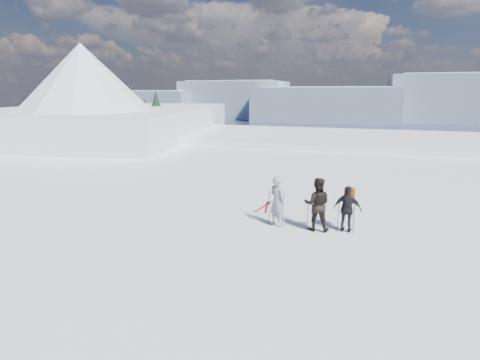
% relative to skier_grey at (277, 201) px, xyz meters
% --- Properties ---
extents(lake_basin, '(820.00, 820.00, 71.62)m').
position_rel_skier_grey_xyz_m(lake_basin, '(1.34, 26.30, -7.46)').
color(lake_basin, white).
rests_on(lake_basin, ground).
extents(far_mountain_range, '(770.00, 110.00, 53.00)m').
position_rel_skier_grey_xyz_m(far_mountain_range, '(30.94, 451.09, -8.15)').
color(far_mountain_range, slate).
rests_on(far_mountain_range, ground).
extents(near_ridge, '(31.37, 35.68, 25.62)m').
position_rel_skier_grey_xyz_m(near_ridge, '(-25.34, 25.63, -4.46)').
color(near_ridge, white).
rests_on(near_ridge, ground).
extents(skier_grey, '(0.83, 0.77, 1.91)m').
position_rel_skier_grey_xyz_m(skier_grey, '(0.00, 0.00, 0.00)').
color(skier_grey, gray).
rests_on(skier_grey, ground).
extents(skier_dark, '(1.01, 0.82, 1.98)m').
position_rel_skier_grey_xyz_m(skier_dark, '(1.48, -0.05, 0.03)').
color(skier_dark, black).
rests_on(skier_dark, ground).
extents(skier_pack, '(1.05, 0.54, 1.71)m').
position_rel_skier_grey_xyz_m(skier_pack, '(2.55, 0.14, -0.10)').
color(skier_pack, black).
rests_on(skier_pack, ground).
extents(backpack, '(0.39, 0.25, 0.55)m').
position_rel_skier_grey_xyz_m(backpack, '(2.58, 0.39, 1.03)').
color(backpack, '#B85711').
rests_on(backpack, skier_pack).
extents(ski_poles, '(3.11, 0.26, 1.36)m').
position_rel_skier_grey_xyz_m(ski_poles, '(1.29, -0.05, -0.32)').
color(ski_poles, black).
rests_on(ski_poles, ground).
extents(skis_loose, '(0.55, 1.69, 0.03)m').
position_rel_skier_grey_xyz_m(skis_loose, '(-0.97, 2.08, -0.94)').
color(skis_loose, black).
rests_on(skis_loose, ground).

